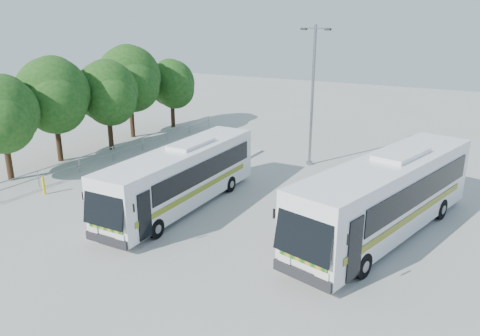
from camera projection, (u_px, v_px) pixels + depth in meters
The scene contains 12 objects.
ground at pixel (214, 201), 24.76m from camera, with size 100.00×100.00×0.00m, color #A0A09B.
kerb_divider at pixel (199, 182), 27.47m from camera, with size 0.40×16.00×0.15m, color #B2B2AD.
railing at pixel (123, 147), 32.51m from camera, with size 0.06×22.00×1.00m.
tree_far_a at pixel (2, 113), 26.81m from camera, with size 4.75×4.49×6.20m.
tree_far_b at pixel (54, 94), 30.42m from camera, with size 5.33×5.03×6.96m.
tree_far_c at pixel (108, 92), 33.34m from camera, with size 4.97×4.69×6.49m.
tree_far_d at pixel (130, 77), 36.80m from camera, with size 5.62×5.30×7.33m.
tree_far_e at pixel (172, 83), 40.50m from camera, with size 4.54×4.28×5.92m.
coach_main at pixel (182, 176), 23.52m from camera, with size 2.47×11.09×3.07m.
coach_adjacent at pixel (387, 195), 20.38m from camera, with size 5.47×12.68×3.46m.
lamppost at pixel (313, 90), 29.52m from camera, with size 2.15×0.77×8.90m.
bollard at pixel (44, 186), 25.61m from camera, with size 0.14×0.14×1.01m, color #CDBA0C.
Camera 1 is at (12.45, -19.44, 9.24)m, focal length 35.00 mm.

